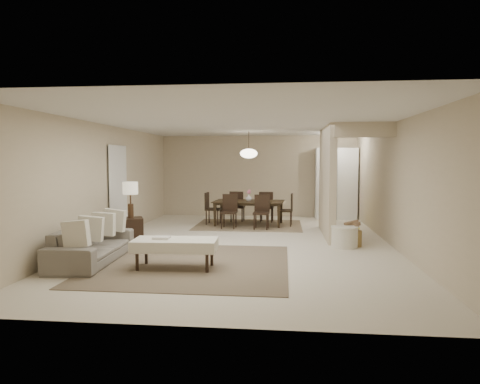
# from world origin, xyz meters

# --- Properties ---
(floor) EXTENTS (9.00, 9.00, 0.00)m
(floor) POSITION_xyz_m (0.00, 0.00, 0.00)
(floor) COLOR beige
(floor) RESTS_ON ground
(ceiling) EXTENTS (9.00, 9.00, 0.00)m
(ceiling) POSITION_xyz_m (0.00, 0.00, 2.50)
(ceiling) COLOR white
(ceiling) RESTS_ON back_wall
(back_wall) EXTENTS (6.00, 0.00, 6.00)m
(back_wall) POSITION_xyz_m (0.00, 4.50, 1.25)
(back_wall) COLOR #C5B495
(back_wall) RESTS_ON floor
(left_wall) EXTENTS (0.00, 9.00, 9.00)m
(left_wall) POSITION_xyz_m (-3.00, 0.00, 1.25)
(left_wall) COLOR #C5B495
(left_wall) RESTS_ON floor
(right_wall) EXTENTS (0.00, 9.00, 9.00)m
(right_wall) POSITION_xyz_m (3.00, 0.00, 1.25)
(right_wall) COLOR #C5B495
(right_wall) RESTS_ON floor
(partition) EXTENTS (0.15, 2.50, 2.50)m
(partition) POSITION_xyz_m (1.80, 1.25, 1.25)
(partition) COLOR #C5B495
(partition) RESTS_ON floor
(doorway) EXTENTS (0.04, 0.90, 2.04)m
(doorway) POSITION_xyz_m (-2.97, 0.60, 1.02)
(doorway) COLOR black
(doorway) RESTS_ON floor
(pantry_cabinet) EXTENTS (1.20, 0.55, 2.10)m
(pantry_cabinet) POSITION_xyz_m (2.35, 4.15, 1.05)
(pantry_cabinet) COLOR white
(pantry_cabinet) RESTS_ON floor
(flush_light) EXTENTS (0.44, 0.44, 0.05)m
(flush_light) POSITION_xyz_m (2.30, 3.20, 2.46)
(flush_light) COLOR white
(flush_light) RESTS_ON ceiling
(living_rug) EXTENTS (3.20, 3.20, 0.01)m
(living_rug) POSITION_xyz_m (-0.72, -1.86, 0.01)
(living_rug) COLOR brown
(living_rug) RESTS_ON floor
(sofa) EXTENTS (2.12, 0.91, 0.61)m
(sofa) POSITION_xyz_m (-2.45, -1.86, 0.30)
(sofa) COLOR slate
(sofa) RESTS_ON floor
(ottoman_bench) EXTENTS (1.36, 0.67, 0.48)m
(ottoman_bench) POSITION_xyz_m (-0.92, -2.16, 0.38)
(ottoman_bench) COLOR beige
(ottoman_bench) RESTS_ON living_rug
(side_table) EXTENTS (0.63, 0.63, 0.53)m
(side_table) POSITION_xyz_m (-2.40, -0.12, 0.26)
(side_table) COLOR black
(side_table) RESTS_ON floor
(table_lamp) EXTENTS (0.32, 0.32, 0.76)m
(table_lamp) POSITION_xyz_m (-2.40, -0.12, 1.09)
(table_lamp) COLOR #422D1C
(table_lamp) RESTS_ON side_table
(round_pouf) EXTENTS (0.54, 0.54, 0.42)m
(round_pouf) POSITION_xyz_m (2.02, -0.15, 0.21)
(round_pouf) COLOR beige
(round_pouf) RESTS_ON floor
(wicker_basket) EXTENTS (0.49, 0.49, 0.32)m
(wicker_basket) POSITION_xyz_m (2.20, 0.00, 0.16)
(wicker_basket) COLOR olive
(wicker_basket) RESTS_ON floor
(dining_rug) EXTENTS (2.80, 2.10, 0.01)m
(dining_rug) POSITION_xyz_m (-0.13, 2.54, 0.01)
(dining_rug) COLOR #80674F
(dining_rug) RESTS_ON floor
(dining_table) EXTENTS (1.92, 1.15, 0.65)m
(dining_table) POSITION_xyz_m (-0.13, 2.54, 0.33)
(dining_table) COLOR black
(dining_table) RESTS_ON dining_rug
(dining_chairs) EXTENTS (2.35, 1.76, 0.87)m
(dining_chairs) POSITION_xyz_m (-0.13, 2.54, 0.43)
(dining_chairs) COLOR black
(dining_chairs) RESTS_ON dining_rug
(vase) EXTENTS (0.20, 0.20, 0.18)m
(vase) POSITION_xyz_m (-0.13, 2.54, 0.74)
(vase) COLOR white
(vase) RESTS_ON dining_table
(yellow_mat) EXTENTS (0.92, 0.60, 0.01)m
(yellow_mat) POSITION_xyz_m (2.31, 2.49, 0.01)
(yellow_mat) COLOR yellow
(yellow_mat) RESTS_ON floor
(pendant_light) EXTENTS (0.46, 0.46, 0.71)m
(pendant_light) POSITION_xyz_m (-0.13, 2.54, 1.92)
(pendant_light) COLOR #422D1C
(pendant_light) RESTS_ON ceiling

